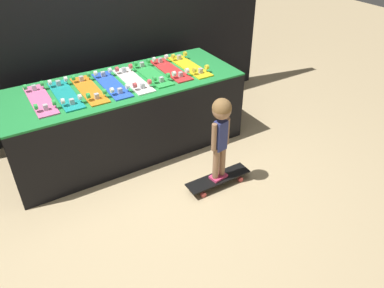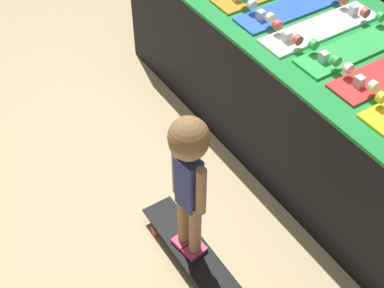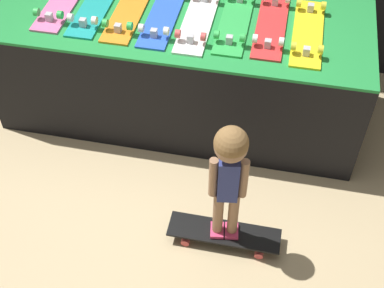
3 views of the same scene
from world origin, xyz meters
TOP-DOWN VIEW (x-y plane):
  - ground_plane at (0.00, 0.00)m, footprint 16.00×16.00m
  - back_wall at (0.00, 1.39)m, footprint 4.63×0.10m
  - display_rack at (0.00, 0.62)m, footprint 2.47×0.94m
  - skateboard_pink_on_rack at (-0.81, 0.64)m, footprint 0.19×0.71m
  - skateboard_teal_on_rack at (-0.58, 0.63)m, footprint 0.19×0.71m
  - skateboard_orange_on_rack at (-0.35, 0.61)m, footprint 0.19×0.71m
  - skateboard_blue_on_rack at (-0.12, 0.61)m, footprint 0.19×0.71m
  - skateboard_white_on_rack at (0.12, 0.60)m, footprint 0.19×0.71m
  - skateboard_green_on_rack at (0.35, 0.64)m, footprint 0.19×0.71m
  - skateboard_red_on_rack at (0.58, 0.64)m, footprint 0.19×0.71m
  - skateboard_yellow_on_rack at (0.81, 0.61)m, footprint 0.19×0.71m
  - skateboard_on_floor at (0.49, -0.47)m, footprint 0.67×0.18m
  - child at (0.49, -0.47)m, footprint 0.21×0.18m

SIDE VIEW (x-z plane):
  - ground_plane at x=0.00m, z-range 0.00..0.00m
  - skateboard_on_floor at x=0.49m, z-range 0.03..0.12m
  - display_rack at x=0.00m, z-range 0.00..0.80m
  - child at x=0.49m, z-range 0.26..1.13m
  - skateboard_pink_on_rack at x=-0.81m, z-range 0.77..0.86m
  - skateboard_teal_on_rack at x=-0.58m, z-range 0.77..0.86m
  - skateboard_orange_on_rack at x=-0.35m, z-range 0.77..0.86m
  - skateboard_blue_on_rack at x=-0.12m, z-range 0.77..0.86m
  - skateboard_white_on_rack at x=0.12m, z-range 0.77..0.86m
  - skateboard_green_on_rack at x=0.35m, z-range 0.77..0.86m
  - skateboard_red_on_rack at x=0.58m, z-range 0.77..0.86m
  - skateboard_yellow_on_rack at x=0.81m, z-range 0.77..0.86m
  - back_wall at x=0.00m, z-range 0.00..2.32m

